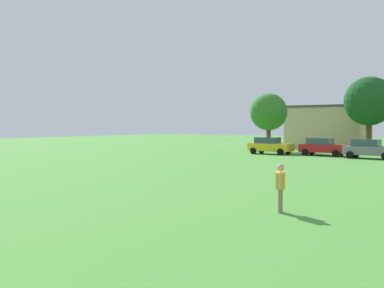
% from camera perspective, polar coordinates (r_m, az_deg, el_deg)
% --- Properties ---
extents(ground_plane, '(160.00, 160.00, 0.00)m').
position_cam_1_polar(ground_plane, '(31.45, 18.74, -3.12)').
color(ground_plane, '#4C9338').
extents(adult_bystander, '(0.48, 0.74, 1.65)m').
position_cam_1_polar(adult_bystander, '(15.89, 10.91, -4.85)').
color(adult_bystander, '#8C7259').
rests_on(adult_bystander, ground).
extents(parked_car_yellow_0, '(4.30, 2.02, 1.68)m').
position_cam_1_polar(parked_car_yellow_0, '(46.71, 9.62, -0.19)').
color(parked_car_yellow_0, yellow).
rests_on(parked_car_yellow_0, ground).
extents(parked_car_red_1, '(4.30, 2.02, 1.68)m').
position_cam_1_polar(parked_car_red_1, '(45.44, 15.86, -0.32)').
color(parked_car_red_1, red).
rests_on(parked_car_red_1, ground).
extents(parked_car_gray_2, '(4.30, 2.02, 1.68)m').
position_cam_1_polar(parked_car_gray_2, '(42.85, 21.08, -0.55)').
color(parked_car_gray_2, slate).
rests_on(parked_car_gray_2, ground).
extents(tree_far_left, '(4.11, 4.11, 6.40)m').
position_cam_1_polar(tree_far_left, '(51.57, 9.48, 3.91)').
color(tree_far_left, brown).
rests_on(tree_far_left, ground).
extents(tree_left, '(5.10, 5.10, 7.95)m').
position_cam_1_polar(tree_left, '(51.41, 21.09, 4.95)').
color(tree_left, brown).
rests_on(tree_left, ground).
extents(house_left, '(9.25, 6.41, 5.24)m').
position_cam_1_polar(house_left, '(58.41, 16.50, 2.01)').
color(house_left, beige).
rests_on(house_left, ground).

